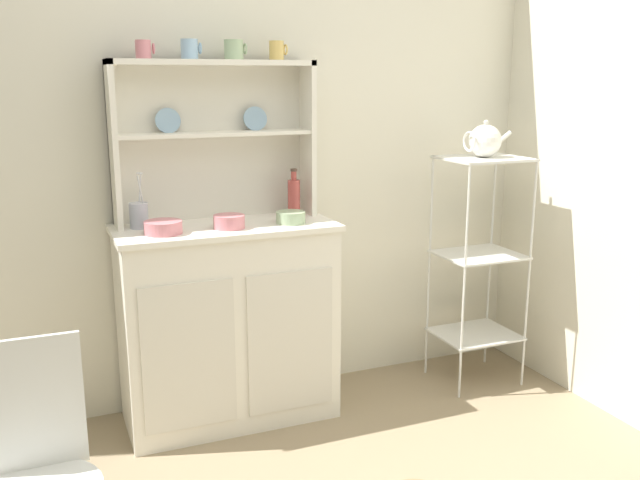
{
  "coord_description": "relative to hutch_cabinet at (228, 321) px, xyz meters",
  "views": [
    {
      "loc": [
        -0.82,
        -1.56,
        1.55
      ],
      "look_at": [
        0.29,
        1.12,
        0.87
      ],
      "focal_mm": 39.2,
      "sensor_mm": 36.0,
      "label": 1
    }
  ],
  "objects": [
    {
      "name": "wall_back",
      "position": [
        0.06,
        0.26,
        0.78
      ],
      "size": [
        3.84,
        0.05,
        2.5
      ],
      "primitive_type": "cube",
      "color": "silver",
      "rests_on": "ground"
    },
    {
      "name": "hutch_cabinet",
      "position": [
        0.0,
        0.0,
        0.0
      ],
      "size": [
        0.97,
        0.45,
        0.91
      ],
      "color": "white",
      "rests_on": "ground"
    },
    {
      "name": "hutch_shelf_unit",
      "position": [
        -0.0,
        0.16,
        0.86
      ],
      "size": [
        0.9,
        0.18,
        0.71
      ],
      "color": "silver",
      "rests_on": "hutch_cabinet"
    },
    {
      "name": "bakers_rack",
      "position": [
        1.29,
        -0.09,
        0.24
      ],
      "size": [
        0.4,
        0.34,
        1.17
      ],
      "color": "silver",
      "rests_on": "ground"
    },
    {
      "name": "wire_chair",
      "position": [
        -0.83,
        -1.03,
        0.05
      ],
      "size": [
        0.36,
        0.36,
        0.85
      ],
      "rotation": [
        0.0,
        0.0,
        -0.36
      ],
      "color": "white",
      "rests_on": "ground"
    },
    {
      "name": "cup_rose_0",
      "position": [
        -0.29,
        0.12,
        1.19
      ],
      "size": [
        0.08,
        0.06,
        0.08
      ],
      "color": "#D17A84",
      "rests_on": "hutch_shelf_unit"
    },
    {
      "name": "cup_sky_1",
      "position": [
        -0.1,
        0.12,
        1.2
      ],
      "size": [
        0.09,
        0.07,
        0.08
      ],
      "color": "#8EB2D1",
      "rests_on": "hutch_shelf_unit"
    },
    {
      "name": "cup_sage_2",
      "position": [
        0.1,
        0.12,
        1.2
      ],
      "size": [
        0.1,
        0.08,
        0.09
      ],
      "color": "#9EB78E",
      "rests_on": "hutch_shelf_unit"
    },
    {
      "name": "cup_gold_3",
      "position": [
        0.3,
        0.12,
        1.19
      ],
      "size": [
        0.08,
        0.07,
        0.08
      ],
      "color": "#DBB760",
      "rests_on": "hutch_shelf_unit"
    },
    {
      "name": "bowl_mixing_large",
      "position": [
        -0.28,
        -0.07,
        0.47
      ],
      "size": [
        0.16,
        0.16,
        0.05
      ],
      "primitive_type": "cylinder",
      "color": "#D17A84",
      "rests_on": "hutch_cabinet"
    },
    {
      "name": "bowl_floral_medium",
      "position": [
        -0.0,
        -0.07,
        0.47
      ],
      "size": [
        0.13,
        0.13,
        0.06
      ],
      "primitive_type": "cylinder",
      "color": "#D17A84",
      "rests_on": "hutch_cabinet"
    },
    {
      "name": "bowl_cream_small",
      "position": [
        0.28,
        -0.07,
        0.47
      ],
      "size": [
        0.13,
        0.13,
        0.05
      ],
      "primitive_type": "cylinder",
      "color": "#9EB78E",
      "rests_on": "hutch_cabinet"
    },
    {
      "name": "jam_bottle",
      "position": [
        0.36,
        0.09,
        0.54
      ],
      "size": [
        0.06,
        0.06,
        0.22
      ],
      "color": "#B74C47",
      "rests_on": "hutch_cabinet"
    },
    {
      "name": "utensil_jar",
      "position": [
        -0.36,
        0.08,
        0.5
      ],
      "size": [
        0.08,
        0.08,
        0.24
      ],
      "color": "#B2B7C6",
      "rests_on": "hutch_cabinet"
    },
    {
      "name": "porcelain_teapot",
      "position": [
        1.29,
        -0.09,
        0.78
      ],
      "size": [
        0.25,
        0.16,
        0.18
      ],
      "color": "white",
      "rests_on": "bakers_rack"
    }
  ]
}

